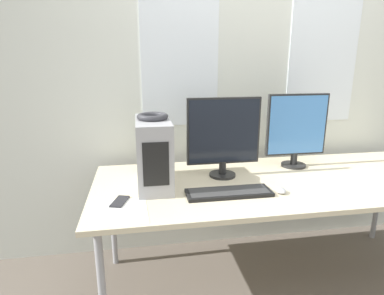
% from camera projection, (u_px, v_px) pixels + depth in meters
% --- Properties ---
extents(wall_back, '(8.00, 0.07, 2.70)m').
position_uv_depth(wall_back, '(252.00, 76.00, 2.42)').
color(wall_back, silver).
rests_on(wall_back, ground_plane).
extents(desk, '(2.31, 0.92, 0.74)m').
position_uv_depth(desk, '(279.00, 185.00, 2.03)').
color(desk, beige).
rests_on(desk, ground_plane).
extents(pc_tower, '(0.20, 0.45, 0.40)m').
position_uv_depth(pc_tower, '(154.00, 153.00, 1.89)').
color(pc_tower, '#9E9EA3').
rests_on(pc_tower, desk).
extents(headphones, '(0.18, 0.18, 0.03)m').
position_uv_depth(headphones, '(153.00, 116.00, 1.83)').
color(headphones, '#333338').
rests_on(headphones, pc_tower).
extents(monitor_main, '(0.47, 0.17, 0.51)m').
position_uv_depth(monitor_main, '(223.00, 135.00, 2.01)').
color(monitor_main, black).
rests_on(monitor_main, desk).
extents(monitor_right_near, '(0.43, 0.17, 0.51)m').
position_uv_depth(monitor_right_near, '(297.00, 129.00, 2.20)').
color(monitor_right_near, black).
rests_on(monitor_right_near, desk).
extents(keyboard, '(0.48, 0.16, 0.02)m').
position_uv_depth(keyboard, '(229.00, 193.00, 1.79)').
color(keyboard, black).
rests_on(keyboard, desk).
extents(mouse, '(0.06, 0.08, 0.03)m').
position_uv_depth(mouse, '(280.00, 190.00, 1.81)').
color(mouse, '#B2B2B7').
rests_on(mouse, desk).
extents(cell_phone, '(0.10, 0.15, 0.01)m').
position_uv_depth(cell_phone, '(120.00, 202.00, 1.69)').
color(cell_phone, '#232328').
rests_on(cell_phone, desk).
extents(paper_sheet_left, '(0.22, 0.30, 0.00)m').
position_uv_depth(paper_sheet_left, '(126.00, 211.00, 1.60)').
color(paper_sheet_left, white).
rests_on(paper_sheet_left, desk).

